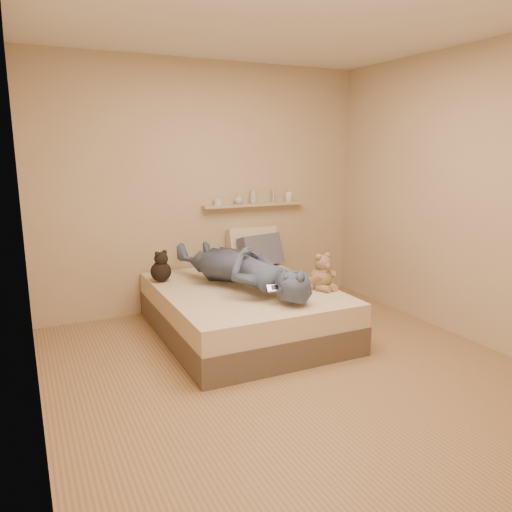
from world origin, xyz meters
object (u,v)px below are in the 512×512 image
teddy_bear (322,274)px  pillow_cream (252,246)px  bed (243,310)px  wall_shelf (254,205)px  game_console (276,288)px  dark_plush (161,268)px  person (241,267)px  pillow_grey (261,251)px

teddy_bear → pillow_cream: size_ratio=0.62×
bed → pillow_cream: size_ratio=3.45×
wall_shelf → game_console: bearing=-108.9°
bed → game_console: (0.03, -0.59, 0.36)m
teddy_bear → dark_plush: 1.54m
bed → wall_shelf: (0.55, 0.91, 0.88)m
game_console → wall_shelf: (0.52, 1.50, 0.51)m
person → wall_shelf: wall_shelf is taller
wall_shelf → teddy_bear: bearing=-86.6°
bed → teddy_bear: teddy_bear is taller
bed → person: 0.43m
game_console → wall_shelf: 1.67m
dark_plush → person: bearing=-41.4°
dark_plush → wall_shelf: 1.35m
pillow_cream → pillow_grey: bearing=-75.6°
pillow_grey → game_console: bearing=-110.9°
pillow_cream → dark_plush: bearing=-164.5°
dark_plush → pillow_cream: pillow_cream is taller
teddy_bear → bed: bearing=149.5°
bed → game_console: size_ratio=11.43×
person → dark_plush: bearing=-55.0°
pillow_cream → wall_shelf: bearing=52.0°
person → game_console: bearing=82.3°
bed → pillow_grey: bearing=52.8°
pillow_grey → wall_shelf: (0.03, 0.22, 0.48)m
teddy_bear → pillow_cream: pillow_cream is taller
bed → dark_plush: size_ratio=6.18×
teddy_bear → wall_shelf: 1.38m
game_console → pillow_cream: size_ratio=0.30×
teddy_bear → pillow_grey: (-0.10, 1.06, 0.03)m
dark_plush → teddy_bear: bearing=-35.2°
pillow_grey → person: (-0.55, -0.70, 0.03)m
pillow_grey → person: person is taller
teddy_bear → dark_plush: bearing=144.8°
bed → dark_plush: bearing=140.5°
teddy_bear → dark_plush: size_ratio=1.10×
bed → pillow_cream: pillow_cream is taller
pillow_cream → wall_shelf: wall_shelf is taller
pillow_cream → person: pillow_cream is taller
pillow_cream → bed: bearing=-120.5°
dark_plush → wall_shelf: size_ratio=0.26×
person → pillow_cream: bearing=-135.1°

